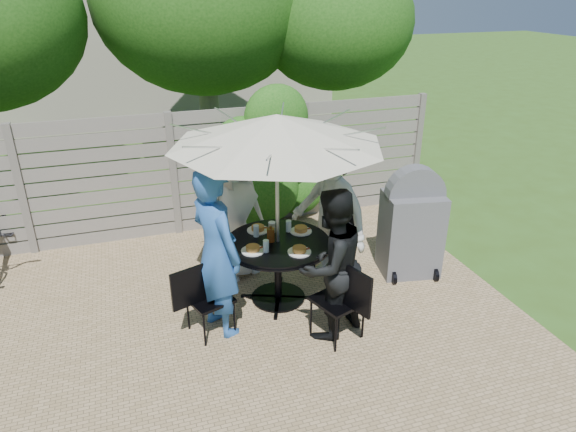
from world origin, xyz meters
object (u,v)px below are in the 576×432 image
object	(u,v)px
umbrella	(277,130)
glass_left	(266,246)
chair_back	(230,250)
plate_front	(299,251)
chair_right	(335,255)
person_front	(331,265)
person_back	(234,212)
person_right	(329,210)
glass_back	(256,231)
plate_back	(258,229)
chair_left	(210,312)
syrup_jug	(271,235)
plate_left	(253,249)
glass_right	(289,226)
coffee_cup	(272,228)
person_left	(216,252)
patio_table	(278,259)
chair_front	(338,315)
plate_right	(301,230)
bbq_grill	(411,226)

from	to	relation	value
umbrella	glass_left	xyz separation A→B (m)	(-0.20, -0.20, -1.22)
chair_back	plate_front	bearing A→B (deg)	7.39
umbrella	chair_right	xyz separation A→B (m)	(0.88, 0.38, -1.82)
umbrella	plate_front	size ratio (longest dim) A/B	11.70
person_front	person_back	bearing A→B (deg)	-90.00
person_right	glass_back	world-z (taller)	person_right
plate_back	chair_left	bearing A→B (deg)	-136.01
person_back	plate_back	world-z (taller)	person_back
syrup_jug	person_right	bearing A→B (deg)	20.37
person_back	chair_left	size ratio (longest dim) A/B	2.00
chair_right	plate_left	distance (m)	1.44
glass_right	glass_left	bearing A→B (deg)	-134.41
person_back	coffee_cup	size ratio (longest dim) A/B	14.53
umbrella	person_back	bearing A→B (deg)	113.59
person_back	person_left	size ratio (longest dim) A/B	0.93
chair_back	glass_left	size ratio (longest dim) A/B	6.76
patio_table	glass_right	size ratio (longest dim) A/B	11.24
chair_left	chair_right	size ratio (longest dim) A/B	1.04
chair_back	glass_right	distance (m)	1.06
person_back	glass_back	bearing A→B (deg)	-100.42
chair_right	plate_left	bearing A→B (deg)	7.58
chair_front	chair_right	size ratio (longest dim) A/B	1.11
person_back	chair_left	bearing A→B (deg)	-139.33
person_left	glass_back	distance (m)	0.78
chair_front	chair_left	bearing A→B (deg)	48.72
patio_table	person_back	distance (m)	0.89
coffee_cup	person_right	bearing A→B (deg)	6.82
patio_table	umbrella	distance (m)	1.53
person_right	syrup_jug	world-z (taller)	person_right
person_front	plate_left	size ratio (longest dim) A/B	6.38
plate_front	glass_right	distance (m)	0.53
plate_right	coffee_cup	distance (m)	0.34
plate_front	bbq_grill	size ratio (longest dim) A/B	0.18
chair_front	coffee_cup	bearing A→B (deg)	-1.06
chair_back	syrup_jug	bearing A→B (deg)	3.60
person_back	glass_back	world-z (taller)	person_back
plate_front	bbq_grill	bearing A→B (deg)	14.31
glass_left	glass_back	bearing A→B (deg)	90.59
person_back	plate_right	distance (m)	0.91
patio_table	plate_front	size ratio (longest dim) A/B	6.05
person_right	glass_left	bearing A→B (deg)	-84.50
chair_back	glass_left	world-z (taller)	chair_back
syrup_jug	glass_left	bearing A→B (deg)	-118.60
glass_back	person_front	bearing A→B (deg)	-60.91
person_right	coffee_cup	xyz separation A→B (m)	(-0.76, -0.09, -0.09)
patio_table	person_back	xyz separation A→B (m)	(-0.33, 0.76, 0.32)
syrup_jug	patio_table	bearing A→B (deg)	-16.22
plate_back	plate_left	world-z (taller)	same
person_back	plate_front	world-z (taller)	person_back
glass_left	syrup_jug	size ratio (longest dim) A/B	0.88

